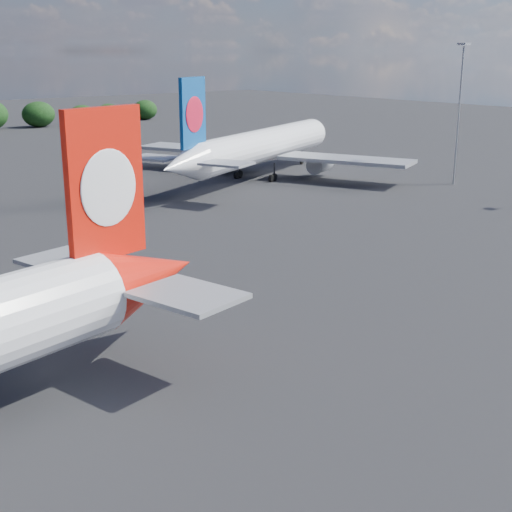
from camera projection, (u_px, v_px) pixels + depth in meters
china_southern_airliner at (258, 148)px, 124.05m from camera, size 52.80×50.88×18.10m
floodlight_mast_near at (460, 95)px, 116.51m from camera, size 1.60×1.60×22.96m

